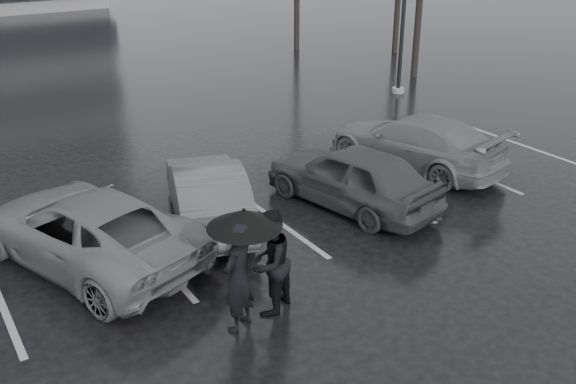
# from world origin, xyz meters

# --- Properties ---
(ground) EXTENTS (160.00, 160.00, 0.00)m
(ground) POSITION_xyz_m (0.00, 0.00, 0.00)
(ground) COLOR black
(ground) RESTS_ON ground
(car_main) EXTENTS (2.52, 4.45, 1.43)m
(car_main) POSITION_xyz_m (2.42, 1.70, 0.71)
(car_main) COLOR black
(car_main) RESTS_ON ground
(car_west_a) EXTENTS (2.64, 4.36, 1.36)m
(car_west_a) POSITION_xyz_m (-0.64, 2.70, 0.68)
(car_west_a) COLOR #2D2C2F
(car_west_a) RESTS_ON ground
(car_west_b) EXTENTS (3.83, 5.48, 1.39)m
(car_west_b) POSITION_xyz_m (-3.28, 2.38, 0.69)
(car_west_b) COLOR #4B4B4D
(car_west_b) RESTS_ON ground
(car_east) EXTENTS (2.96, 5.05, 1.37)m
(car_east) POSITION_xyz_m (5.21, 2.70, 0.69)
(car_east) COLOR #4B4B4D
(car_east) RESTS_ON ground
(pedestrian_left) EXTENTS (0.80, 0.73, 1.85)m
(pedestrian_left) POSITION_xyz_m (-1.91, -1.00, 0.92)
(pedestrian_left) COLOR black
(pedestrian_left) RESTS_ON ground
(pedestrian_right) EXTENTS (1.10, 1.03, 1.81)m
(pedestrian_right) POSITION_xyz_m (-1.24, -0.84, 0.90)
(pedestrian_right) COLOR black
(pedestrian_right) RESTS_ON ground
(umbrella) EXTENTS (1.17, 1.17, 1.99)m
(umbrella) POSITION_xyz_m (-1.69, -0.84, 1.81)
(umbrella) COLOR black
(umbrella) RESTS_ON ground
(stall_stripes) EXTENTS (19.72, 5.00, 0.00)m
(stall_stripes) POSITION_xyz_m (-0.80, 2.50, 0.00)
(stall_stripes) COLOR gray
(stall_stripes) RESTS_ON ground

